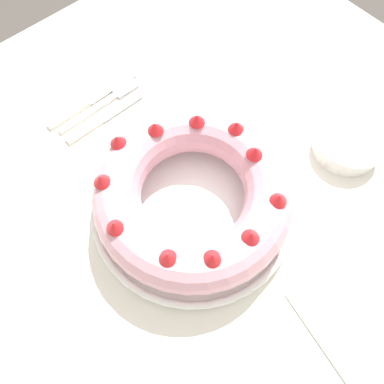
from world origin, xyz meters
name	(u,v)px	position (x,y,z in m)	size (l,w,h in m)	color
ground_plane	(196,285)	(0.00, 0.00, 0.00)	(8.00, 8.00, 0.00)	#4C4742
dining_table	(199,220)	(0.00, 0.00, 0.67)	(1.18, 1.24, 0.76)	silver
serving_dish	(192,205)	(0.00, -0.02, 0.77)	(0.36, 0.36, 0.03)	white
bundt_cake	(192,192)	(0.00, -0.02, 0.83)	(0.33, 0.33, 0.10)	#E09EAD
fork	(105,102)	(-0.30, 0.00, 0.76)	(0.02, 0.19, 0.01)	white
serving_knife	(87,103)	(-0.32, -0.03, 0.76)	(0.02, 0.21, 0.01)	white
cake_knife	(100,120)	(-0.27, -0.03, 0.76)	(0.02, 0.18, 0.01)	white
side_bowl	(348,144)	(0.10, 0.29, 0.78)	(0.13, 0.13, 0.04)	white
napkin	(340,320)	(0.30, 0.03, 0.76)	(0.15, 0.10, 0.00)	#B2D1B7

